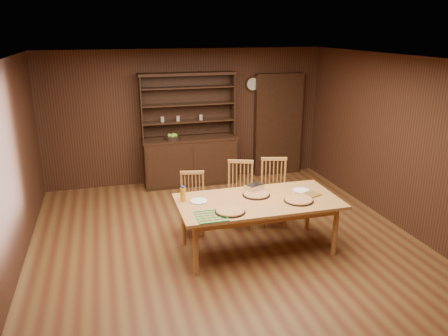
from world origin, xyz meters
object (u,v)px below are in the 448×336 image
object	(u,v)px
china_hutch	(190,155)
juice_bottle	(183,194)
dining_table	(258,205)
chair_center	(240,191)
chair_right	(274,189)
chair_left	(193,201)

from	to	relation	value
china_hutch	juice_bottle	distance (m)	2.79
dining_table	juice_bottle	xyz separation A→B (m)	(-0.99, 0.24, 0.16)
chair_center	china_hutch	bearing A→B (deg)	121.81
china_hutch	chair_right	xyz separation A→B (m)	(0.92, -2.12, -0.04)
dining_table	chair_right	distance (m)	1.01
dining_table	juice_bottle	distance (m)	1.03
chair_center	juice_bottle	bearing A→B (deg)	-125.86
chair_right	china_hutch	bearing A→B (deg)	128.38
chair_left	chair_right	distance (m)	1.30
juice_bottle	chair_right	bearing A→B (deg)	20.78
dining_table	chair_right	world-z (taller)	chair_right
chair_center	chair_right	world-z (taller)	chair_right
chair_center	chair_right	xyz separation A→B (m)	(0.54, -0.07, 0.01)
dining_table	chair_center	bearing A→B (deg)	88.41
chair_right	dining_table	bearing A→B (deg)	-109.38
china_hutch	chair_right	distance (m)	2.31
china_hutch	chair_left	distance (m)	2.14
dining_table	chair_right	xyz separation A→B (m)	(0.56, 0.83, -0.13)
china_hutch	dining_table	distance (m)	2.97
chair_left	chair_center	xyz separation A→B (m)	(0.76, 0.05, 0.05)
china_hutch	dining_table	bearing A→B (deg)	-83.02
chair_left	dining_table	bearing A→B (deg)	-38.14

